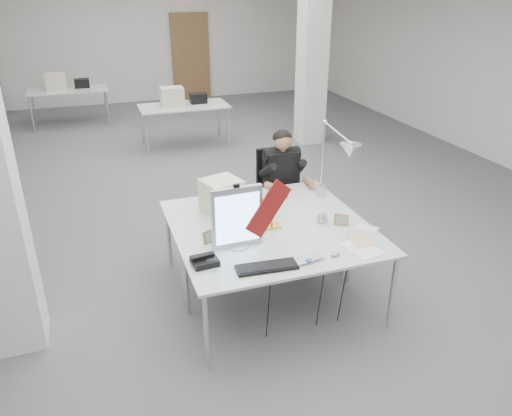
{
  "coord_description": "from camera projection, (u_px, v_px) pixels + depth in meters",
  "views": [
    {
      "loc": [
        -1.49,
        -5.96,
        2.88
      ],
      "look_at": [
        -0.12,
        -2.0,
        0.93
      ],
      "focal_mm": 35.0,
      "sensor_mm": 36.0,
      "label": 1
    }
  ],
  "objects": [
    {
      "name": "architect_lamp",
      "position": [
        334.0,
        167.0,
        4.95
      ],
      "size": [
        0.22,
        0.64,
        0.82
      ],
      "primitive_type": null,
      "rotation": [
        0.0,
        0.0,
        0.01
      ],
      "color": "silver",
      "rests_on": "desk_second"
    },
    {
      "name": "bg_desk_b",
      "position": [
        68.0,
        90.0,
        10.38
      ],
      "size": [
        1.6,
        0.8,
        0.02
      ],
      "primitive_type": "cube",
      "color": "silver",
      "rests_on": "room_shell"
    },
    {
      "name": "paper_stack_b",
      "position": [
        361.0,
        241.0,
        4.41
      ],
      "size": [
        0.2,
        0.27,
        0.01
      ],
      "primitive_type": "cube",
      "rotation": [
        0.0,
        0.0,
        -0.09
      ],
      "color": "#D9BD81",
      "rests_on": "desk_main"
    },
    {
      "name": "monitor",
      "position": [
        237.0,
        218.0,
        4.22
      ],
      "size": [
        0.45,
        0.06,
        0.55
      ],
      "primitive_type": "cube",
      "rotation": [
        0.0,
        0.0,
        0.03
      ],
      "color": "#A9A9AE",
      "rests_on": "desk_main"
    },
    {
      "name": "bg_desk_a",
      "position": [
        184.0,
        106.0,
        9.09
      ],
      "size": [
        1.6,
        0.8,
        0.02
      ],
      "primitive_type": "cube",
      "color": "silver",
      "rests_on": "room_shell"
    },
    {
      "name": "paper_stack_a",
      "position": [
        362.0,
        249.0,
        4.29
      ],
      "size": [
        0.29,
        0.37,
        0.01
      ],
      "primitive_type": "cube",
      "rotation": [
        0.0,
        0.0,
        0.18
      ],
      "color": "white",
      "rests_on": "desk_main"
    },
    {
      "name": "desk_second",
      "position": [
        255.0,
        208.0,
        5.08
      ],
      "size": [
        1.8,
        0.9,
        0.02
      ],
      "primitive_type": "cube",
      "color": "silver",
      "rests_on": "room_shell"
    },
    {
      "name": "desk_clock",
      "position": [
        322.0,
        218.0,
        4.72
      ],
      "size": [
        0.11,
        0.06,
        0.11
      ],
      "primitive_type": "cylinder",
      "rotation": [
        1.57,
        0.0,
        -0.34
      ],
      "color": "#B6B5BA",
      "rests_on": "desk_main"
    },
    {
      "name": "keyboard",
      "position": [
        267.0,
        267.0,
        3.99
      ],
      "size": [
        0.51,
        0.2,
        0.02
      ],
      "primitive_type": "cube",
      "rotation": [
        0.0,
        0.0,
        -0.08
      ],
      "color": "black",
      "rests_on": "desk_main"
    },
    {
      "name": "laptop",
      "position": [
        309.0,
        262.0,
        4.07
      ],
      "size": [
        0.33,
        0.24,
        0.02
      ],
      "primitive_type": "imported",
      "rotation": [
        0.0,
        0.0,
        0.18
      ],
      "color": "silver",
      "rests_on": "desk_main"
    },
    {
      "name": "beige_monitor",
      "position": [
        222.0,
        196.0,
        4.92
      ],
      "size": [
        0.43,
        0.42,
        0.33
      ],
      "primitive_type": "cube",
      "rotation": [
        0.0,
        0.0,
        0.3
      ],
      "color": "beige",
      "rests_on": "desk_second"
    },
    {
      "name": "picture_frame_right",
      "position": [
        341.0,
        220.0,
        4.68
      ],
      "size": [
        0.13,
        0.1,
        0.11
      ],
      "primitive_type": "cube",
      "rotation": [
        -0.21,
        0.0,
        -0.55
      ],
      "color": "#AD824A",
      "rests_on": "desk_main"
    },
    {
      "name": "desk_phone",
      "position": [
        205.0,
        261.0,
        4.05
      ],
      "size": [
        0.22,
        0.2,
        0.05
      ],
      "primitive_type": "cube",
      "rotation": [
        0.0,
        0.0,
        0.08
      ],
      "color": "black",
      "rests_on": "desk_main"
    },
    {
      "name": "desk_main",
      "position": [
        288.0,
        249.0,
        4.31
      ],
      "size": [
        1.8,
        0.9,
        0.02
      ],
      "primitive_type": "cube",
      "color": "silver",
      "rests_on": "room_shell"
    },
    {
      "name": "paper_stack_c",
      "position": [
        366.0,
        229.0,
        4.63
      ],
      "size": [
        0.26,
        0.25,
        0.01
      ],
      "primitive_type": "cube",
      "rotation": [
        0.0,
        0.0,
        -0.75
      ],
      "color": "silver",
      "rests_on": "desk_main"
    },
    {
      "name": "mouse",
      "position": [
        335.0,
        254.0,
        4.17
      ],
      "size": [
        0.1,
        0.08,
        0.03
      ],
      "primitive_type": "ellipsoid",
      "rotation": [
        0.0,
        0.0,
        -0.26
      ],
      "color": "#ADAEB2",
      "rests_on": "desk_main"
    },
    {
      "name": "room_shell",
      "position": [
        212.0,
        82.0,
        6.18
      ],
      "size": [
        10.04,
        14.04,
        3.24
      ],
      "color": "#515153",
      "rests_on": "ground"
    },
    {
      "name": "bankers_lamp",
      "position": [
        272.0,
        211.0,
        4.6
      ],
      "size": [
        0.31,
        0.21,
        0.32
      ],
      "primitive_type": null,
      "rotation": [
        0.0,
        0.0,
        0.38
      ],
      "color": "#B37D38",
      "rests_on": "desk_main"
    },
    {
      "name": "picture_frame_left",
      "position": [
        209.0,
        236.0,
        4.38
      ],
      "size": [
        0.14,
        0.1,
        0.11
      ],
      "primitive_type": "cube",
      "rotation": [
        -0.21,
        0.0,
        0.51
      ],
      "color": "olive",
      "rests_on": "desk_main"
    },
    {
      "name": "pennant",
      "position": [
        269.0,
        209.0,
        4.24
      ],
      "size": [
        0.46,
        0.14,
        0.51
      ],
      "primitive_type": "cube",
      "rotation": [
        0.0,
        -0.87,
        0.27
      ],
      "color": "maroon",
      "rests_on": "monitor"
    },
    {
      "name": "office_chair",
      "position": [
        280.0,
        200.0,
        5.93
      ],
      "size": [
        0.47,
        0.47,
        0.94
      ],
      "primitive_type": null,
      "rotation": [
        0.0,
        0.0,
        -0.01
      ],
      "color": "black",
      "rests_on": "room_shell"
    },
    {
      "name": "seated_person",
      "position": [
        282.0,
        167.0,
        5.7
      ],
      "size": [
        0.51,
        0.63,
        0.94
      ],
      "primitive_type": null,
      "rotation": [
        0.0,
        0.0,
        -0.01
      ],
      "color": "black",
      "rests_on": "office_chair"
    }
  ]
}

